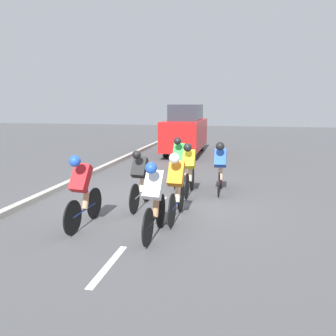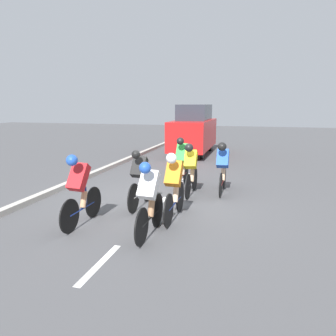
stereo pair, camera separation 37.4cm
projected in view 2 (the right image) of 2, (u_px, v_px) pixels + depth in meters
The scene contains 13 objects.
ground_plane at pixel (160, 203), 8.33m from camera, with size 60.00×60.00×0.00m, color #4C4C4F.
lane_stripe_near at pixel (100, 264), 5.16m from camera, with size 0.12×1.40×0.01m, color white.
lane_stripe_mid at pixel (159, 205), 8.19m from camera, with size 0.12×1.40×0.01m, color white.
lane_stripe_far at pixel (186, 177), 11.22m from camera, with size 0.12×1.40×0.01m, color white.
curb at pixel (47, 193), 9.00m from camera, with size 0.20×28.90×0.14m, color #B7B2A8.
cyclist_green at pixel (182, 161), 9.81m from camera, with size 0.32×1.62×1.53m.
cyclist_orange at pixel (174, 185), 6.98m from camera, with size 0.33×1.74×1.51m.
cyclist_blue at pixel (223, 166), 9.07m from camera, with size 0.33×1.65×1.47m.
cyclist_black at pixel (140, 178), 7.84m from camera, with size 0.33×1.70×1.44m.
cyclist_white at pixel (149, 198), 6.07m from camera, with size 0.34×1.65×1.49m.
cyclist_red at pixel (79, 188), 6.64m from camera, with size 0.34×1.65×1.53m.
cyclist_yellow at pixel (191, 168), 8.90m from camera, with size 0.34×1.66×1.47m.
support_car at pixel (194, 130), 16.19m from camera, with size 1.70×4.45×2.45m.
Camera 2 is at (-2.30, 7.67, 2.48)m, focal length 35.00 mm.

